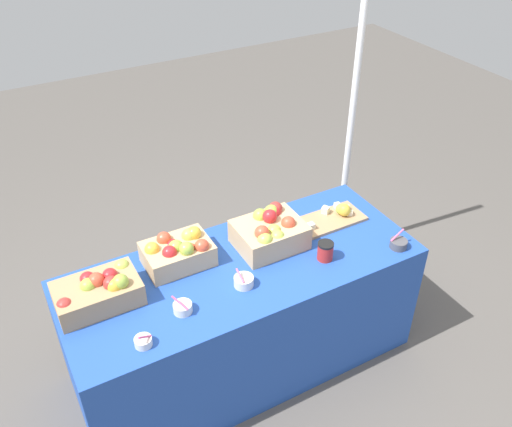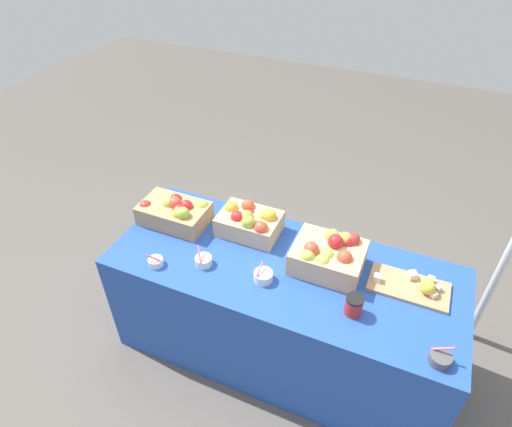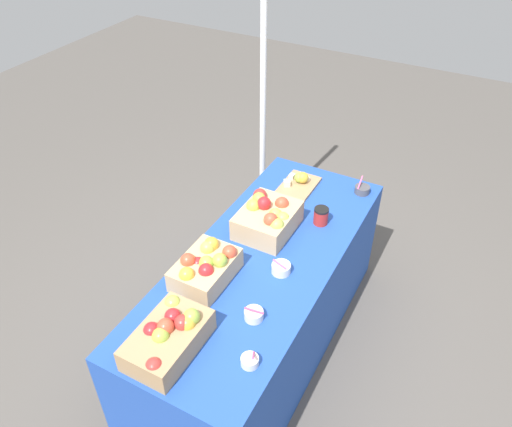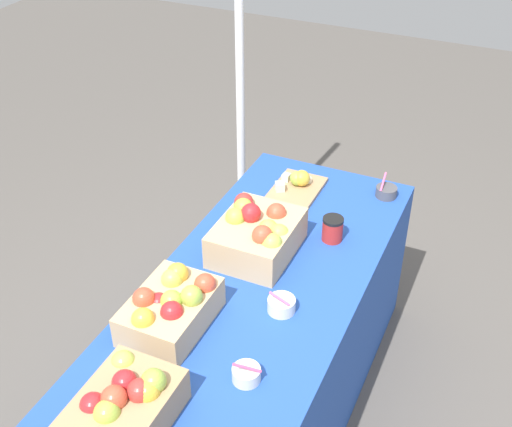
% 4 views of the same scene
% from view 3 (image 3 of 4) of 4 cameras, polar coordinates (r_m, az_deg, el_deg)
% --- Properties ---
extents(ground_plane, '(10.00, 10.00, 0.00)m').
position_cam_3_polar(ground_plane, '(3.28, 0.66, -14.38)').
color(ground_plane, '#56514C').
extents(table, '(1.90, 0.76, 0.74)m').
position_cam_3_polar(table, '(2.99, 0.71, -10.06)').
color(table, '#234CAD').
rests_on(table, ground_plane).
extents(apple_crate_left, '(0.40, 0.25, 0.18)m').
position_cam_3_polar(apple_crate_left, '(2.30, -9.84, -13.55)').
color(apple_crate_left, tan).
rests_on(apple_crate_left, table).
extents(apple_crate_middle, '(0.35, 0.24, 0.17)m').
position_cam_3_polar(apple_crate_middle, '(2.57, -5.66, -6.00)').
color(apple_crate_middle, tan).
rests_on(apple_crate_middle, table).
extents(apple_crate_right, '(0.36, 0.29, 0.20)m').
position_cam_3_polar(apple_crate_right, '(2.85, 1.38, -0.38)').
color(apple_crate_right, tan).
rests_on(apple_crate_right, table).
extents(cutting_board_front, '(0.40, 0.20, 0.09)m').
position_cam_3_polar(cutting_board_front, '(3.21, 4.64, 3.16)').
color(cutting_board_front, tan).
rests_on(cutting_board_front, table).
extents(sample_bowl_near, '(0.09, 0.09, 0.10)m').
position_cam_3_polar(sample_bowl_near, '(3.24, 11.92, 2.68)').
color(sample_bowl_near, '#4C4C51').
rests_on(sample_bowl_near, table).
extents(sample_bowl_mid, '(0.09, 0.10, 0.10)m').
position_cam_3_polar(sample_bowl_mid, '(2.41, -0.25, -11.37)').
color(sample_bowl_mid, silver).
rests_on(sample_bowl_mid, table).
extents(sample_bowl_far, '(0.10, 0.10, 0.09)m').
position_cam_3_polar(sample_bowl_far, '(2.62, 2.86, -6.22)').
color(sample_bowl_far, silver).
rests_on(sample_bowl_far, table).
extents(sample_bowl_extra, '(0.08, 0.08, 0.09)m').
position_cam_3_polar(sample_bowl_extra, '(2.26, -0.70, -16.34)').
color(sample_bowl_extra, silver).
rests_on(sample_bowl_extra, table).
extents(coffee_cup, '(0.09, 0.09, 0.10)m').
position_cam_3_polar(coffee_cup, '(2.93, 7.36, -0.27)').
color(coffee_cup, red).
rests_on(coffee_cup, table).
extents(tent_pole, '(0.04, 0.04, 1.93)m').
position_cam_3_polar(tent_pole, '(3.63, 0.79, 11.39)').
color(tent_pole, white).
rests_on(tent_pole, ground_plane).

